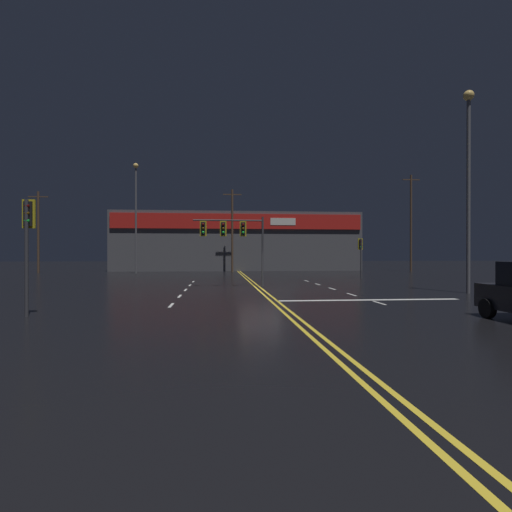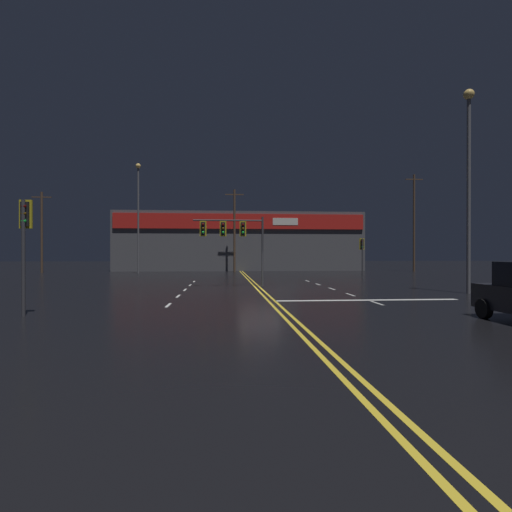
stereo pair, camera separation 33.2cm
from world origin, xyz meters
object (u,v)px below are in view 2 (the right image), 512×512
object	(u,v)px
streetlight_near_left	(138,206)
traffic_signal_corner_southwest	(25,230)
traffic_signal_corner_northeast	(362,249)
streetlight_median_approach	(469,166)
traffic_signal_median	(231,232)

from	to	relation	value
streetlight_near_left	traffic_signal_corner_southwest	bearing A→B (deg)	-85.16
traffic_signal_corner_northeast	traffic_signal_corner_southwest	bearing A→B (deg)	-133.65
traffic_signal_corner_northeast	streetlight_median_approach	bearing A→B (deg)	-85.69
traffic_signal_median	traffic_signal_corner_southwest	size ratio (longest dim) A/B	1.15
traffic_signal_median	traffic_signal_corner_southwest	world-z (taller)	traffic_signal_median
traffic_signal_corner_northeast	streetlight_near_left	xyz separation A→B (m)	(-21.55, 10.82, 4.92)
traffic_signal_median	streetlight_median_approach	size ratio (longest dim) A/B	0.42
traffic_signal_corner_northeast	traffic_signal_corner_southwest	distance (m)	27.46
traffic_signal_corner_southwest	streetlight_near_left	size ratio (longest dim) A/B	0.33
streetlight_median_approach	streetlight_near_left	bearing A→B (deg)	132.67
traffic_signal_median	streetlight_median_approach	bearing A→B (deg)	-23.52
traffic_signal_corner_southwest	streetlight_median_approach	size ratio (longest dim) A/B	0.36
traffic_signal_median	streetlight_near_left	bearing A→B (deg)	117.59
streetlight_near_left	streetlight_median_approach	distance (m)	33.32
streetlight_near_left	streetlight_median_approach	bearing A→B (deg)	-47.33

